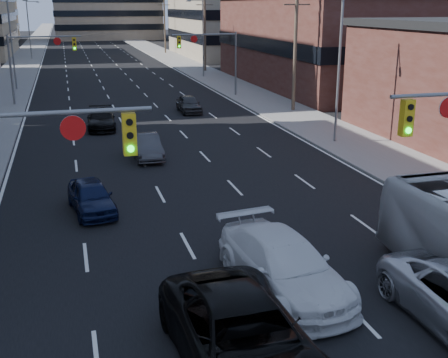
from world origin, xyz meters
name	(u,v)px	position (x,y,z in m)	size (l,w,h in m)	color
road_surface	(88,43)	(0.00, 130.00, 0.01)	(18.00, 300.00, 0.02)	black
sidewalk_left	(35,44)	(-11.50, 130.00, 0.07)	(5.00, 300.00, 0.15)	slate
sidewalk_right	(137,42)	(11.50, 130.00, 0.07)	(5.00, 300.00, 0.15)	slate
storefront_right_mid	(346,42)	(24.00, 50.00, 4.50)	(20.00, 30.00, 9.00)	#472119
office_right_far	(247,14)	(25.00, 88.00, 7.00)	(22.00, 28.00, 14.00)	gray
bg_block_right	(221,15)	(32.00, 130.00, 6.00)	(22.00, 22.00, 12.00)	gray
signal_far_left	(38,55)	(-7.68, 45.00, 4.30)	(6.09, 0.33, 6.00)	slate
signal_far_right	(212,51)	(7.68, 45.00, 4.30)	(6.09, 0.33, 6.00)	slate
utility_pole_block	(296,39)	(12.20, 36.00, 5.78)	(2.20, 0.28, 11.00)	#4C3D2D
utility_pole_midblock	(205,26)	(12.20, 66.00, 5.78)	(2.20, 0.28, 11.00)	#4C3D2D
utility_pole_distant	(165,20)	(12.20, 96.00, 5.78)	(2.20, 0.28, 11.00)	#4C3D2D
streetlight_left_mid	(13,40)	(-10.34, 55.00, 5.05)	(2.03, 0.22, 9.00)	slate
streetlight_left_far	(30,27)	(-10.34, 90.00, 5.05)	(2.03, 0.22, 9.00)	slate
streetlight_right_near	(337,62)	(10.34, 25.00, 5.05)	(2.03, 0.22, 9.00)	slate
streetlight_right_far	(202,34)	(10.34, 60.00, 5.05)	(2.03, 0.22, 9.00)	slate
black_pickup	(243,339)	(-2.06, 4.49, 0.89)	(2.97, 6.43, 1.79)	black
white_van	(283,265)	(0.30, 7.95, 0.86)	(2.40, 5.90, 1.71)	silver
sedan_blue	(91,197)	(-4.94, 16.53, 0.67)	(1.59, 3.96, 1.35)	black
sedan_grey_center	(146,146)	(-1.46, 24.64, 0.68)	(1.44, 4.13, 1.36)	#373739
sedan_black_far	(101,119)	(-3.39, 33.39, 0.68)	(1.91, 4.69, 1.36)	black
sedan_grey_right	(189,104)	(3.91, 37.99, 0.68)	(1.61, 4.00, 1.36)	#2E2F31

